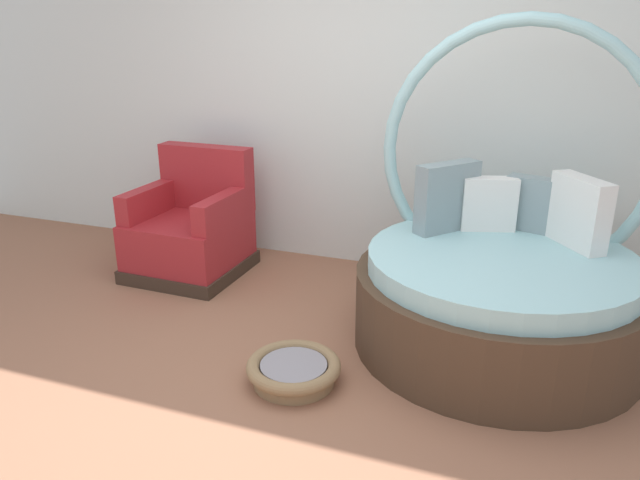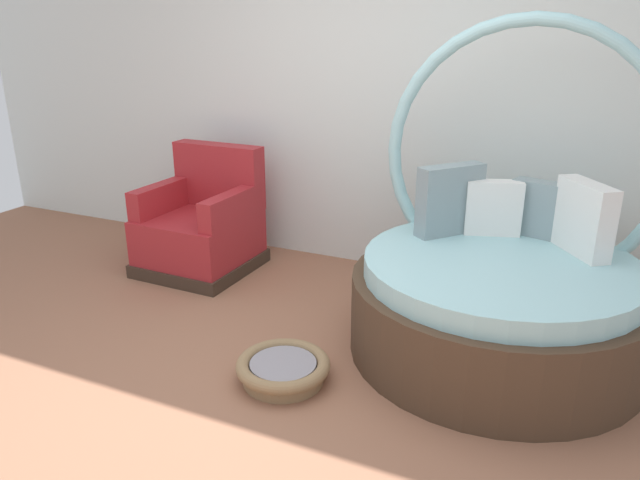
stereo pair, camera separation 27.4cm
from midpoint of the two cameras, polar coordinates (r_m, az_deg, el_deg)
ground_plane at (r=3.23m, az=-3.79°, el=-14.58°), size 8.00×8.00×0.02m
back_wall at (r=4.55m, az=8.36°, el=16.89°), size 8.00×0.12×3.19m
round_daybed at (r=3.65m, az=18.92°, el=-4.15°), size 1.66×1.66×1.89m
red_armchair at (r=4.70m, az=-9.56°, el=1.19°), size 0.82×0.82×0.94m
pet_basket at (r=3.27m, az=-1.10°, el=-12.28°), size 0.51×0.51×0.13m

